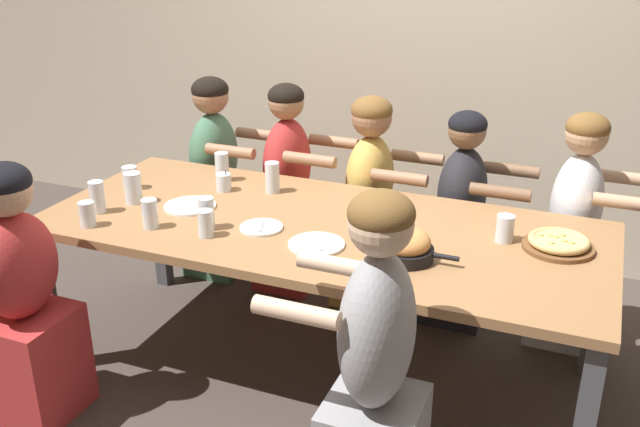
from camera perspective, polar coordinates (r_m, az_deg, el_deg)
ground_plane at (r=3.45m, az=-0.00°, el=-12.30°), size 18.00×18.00×0.00m
dining_table at (r=3.11m, az=-0.00°, el=-1.96°), size 2.45×1.03×0.75m
pizza_board_main at (r=3.00m, az=18.54°, el=-2.27°), size 0.28×0.28×0.05m
skillet_bowl at (r=2.77m, az=6.87°, el=-2.60°), size 0.32×0.22×0.13m
empty_plate_a at (r=3.31m, az=-10.35°, el=0.59°), size 0.24×0.24×0.02m
empty_plate_b at (r=3.04m, az=-4.72°, el=-1.12°), size 0.18×0.18×0.02m
empty_plate_c at (r=2.88m, az=-0.29°, el=-2.49°), size 0.23×0.23×0.02m
cocktail_glass_blue at (r=3.48m, az=-7.71°, el=2.43°), size 0.07×0.07×0.11m
drinking_glass_a at (r=3.11m, az=-13.44°, el=-0.17°), size 0.07×0.07×0.13m
drinking_glass_b at (r=3.05m, az=-9.08°, el=0.01°), size 0.07×0.07×0.14m
drinking_glass_c at (r=3.61m, az=-7.84°, el=3.58°), size 0.07×0.07×0.15m
drinking_glass_d at (r=3.00m, az=14.56°, el=-1.31°), size 0.07×0.07×0.11m
drinking_glass_e at (r=3.34m, az=-17.38°, el=1.11°), size 0.07×0.07×0.15m
drinking_glass_f at (r=3.43m, az=-3.83°, el=2.74°), size 0.07×0.07×0.15m
drinking_glass_g at (r=3.20m, az=-18.12°, el=-0.17°), size 0.07×0.07×0.11m
drinking_glass_h at (r=3.41m, az=-14.72°, el=1.85°), size 0.08×0.08×0.14m
drinking_glass_i at (r=3.59m, az=-14.94°, el=2.66°), size 0.07×0.07×0.11m
drinking_glass_j at (r=2.98m, az=-9.13°, el=-0.79°), size 0.06×0.06×0.12m
diner_near_midright at (r=2.41m, az=4.37°, el=-12.95°), size 0.51×0.40×1.23m
diner_far_right at (r=3.65m, az=19.52°, el=-2.00°), size 0.51×0.40×1.16m
diner_far_center at (r=3.81m, az=4.00°, el=0.35°), size 0.51×0.40×1.15m
diner_far_left at (r=4.17m, az=-8.31°, el=2.29°), size 0.51×0.40×1.17m
diner_far_midleft at (r=3.97m, az=-2.54°, el=1.36°), size 0.51×0.40×1.17m
diner_near_left at (r=3.14m, az=-22.57°, el=-6.69°), size 0.51×0.40×1.13m
diner_far_midright at (r=3.71m, az=11.15°, el=-1.11°), size 0.51×0.40×1.12m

